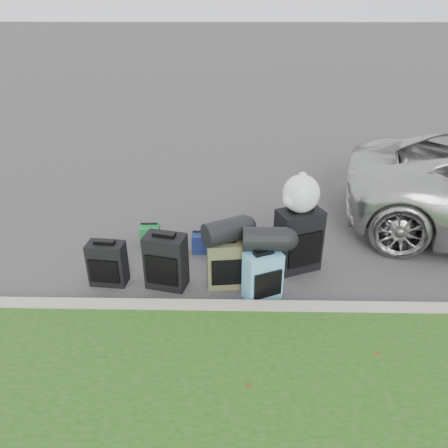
{
  "coord_description": "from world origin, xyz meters",
  "views": [
    {
      "loc": [
        0.0,
        -4.96,
        3.27
      ],
      "look_at": [
        -0.1,
        0.2,
        0.55
      ],
      "focal_mm": 35.0,
      "sensor_mm": 36.0,
      "label": 1
    }
  ],
  "objects_px": {
    "suitcase_small_black": "(108,263)",
    "tote_navy": "(201,243)",
    "suitcase_olive": "(226,263)",
    "tote_green": "(150,235)",
    "suitcase_teal": "(263,276)",
    "suitcase_large_black_right": "(298,240)",
    "suitcase_large_black_left": "(166,261)"
  },
  "relations": [
    {
      "from": "suitcase_small_black",
      "to": "tote_navy",
      "type": "relative_size",
      "value": 2.02
    },
    {
      "from": "suitcase_olive",
      "to": "tote_green",
      "type": "relative_size",
      "value": 2.02
    },
    {
      "from": "suitcase_teal",
      "to": "suitcase_large_black_right",
      "type": "height_order",
      "value": "suitcase_large_black_right"
    },
    {
      "from": "suitcase_olive",
      "to": "tote_navy",
      "type": "xyz_separation_m",
      "value": [
        -0.36,
        0.8,
        -0.17
      ]
    },
    {
      "from": "suitcase_large_black_right",
      "to": "tote_navy",
      "type": "xyz_separation_m",
      "value": [
        -1.3,
        0.4,
        -0.29
      ]
    },
    {
      "from": "suitcase_teal",
      "to": "tote_green",
      "type": "height_order",
      "value": "suitcase_teal"
    },
    {
      "from": "suitcase_olive",
      "to": "suitcase_teal",
      "type": "bearing_deg",
      "value": -36.51
    },
    {
      "from": "tote_navy",
      "to": "suitcase_teal",
      "type": "bearing_deg",
      "value": -54.55
    },
    {
      "from": "suitcase_large_black_right",
      "to": "tote_green",
      "type": "height_order",
      "value": "suitcase_large_black_right"
    },
    {
      "from": "suitcase_olive",
      "to": "tote_green",
      "type": "xyz_separation_m",
      "value": [
        -1.12,
        0.97,
        -0.16
      ]
    },
    {
      "from": "suitcase_olive",
      "to": "suitcase_small_black",
      "type": "bearing_deg",
      "value": 173.29
    },
    {
      "from": "suitcase_olive",
      "to": "suitcase_large_black_right",
      "type": "bearing_deg",
      "value": 16.85
    },
    {
      "from": "suitcase_olive",
      "to": "suitcase_large_black_right",
      "type": "distance_m",
      "value": 1.03
    },
    {
      "from": "suitcase_teal",
      "to": "tote_green",
      "type": "relative_size",
      "value": 1.98
    },
    {
      "from": "suitcase_small_black",
      "to": "suitcase_large_black_left",
      "type": "relative_size",
      "value": 0.8
    },
    {
      "from": "suitcase_teal",
      "to": "tote_navy",
      "type": "distance_m",
      "value": 1.34
    },
    {
      "from": "suitcase_large_black_right",
      "to": "suitcase_small_black",
      "type": "bearing_deg",
      "value": 166.62
    },
    {
      "from": "tote_green",
      "to": "suitcase_small_black",
      "type": "bearing_deg",
      "value": -112.61
    },
    {
      "from": "suitcase_large_black_left",
      "to": "tote_navy",
      "type": "distance_m",
      "value": 0.94
    },
    {
      "from": "suitcase_small_black",
      "to": "tote_green",
      "type": "height_order",
      "value": "suitcase_small_black"
    },
    {
      "from": "suitcase_large_black_left",
      "to": "tote_green",
      "type": "bearing_deg",
      "value": 124.06
    },
    {
      "from": "suitcase_large_black_right",
      "to": "suitcase_large_black_left",
      "type": "bearing_deg",
      "value": 171.93
    },
    {
      "from": "suitcase_large_black_right",
      "to": "suitcase_teal",
      "type": "bearing_deg",
      "value": -149.56
    },
    {
      "from": "suitcase_large_black_left",
      "to": "tote_navy",
      "type": "relative_size",
      "value": 2.52
    },
    {
      "from": "suitcase_large_black_left",
      "to": "suitcase_olive",
      "type": "relative_size",
      "value": 1.13
    },
    {
      "from": "suitcase_small_black",
      "to": "tote_navy",
      "type": "bearing_deg",
      "value": 40.7
    },
    {
      "from": "tote_green",
      "to": "tote_navy",
      "type": "bearing_deg",
      "value": -14.33
    },
    {
      "from": "suitcase_small_black",
      "to": "suitcase_teal",
      "type": "xyz_separation_m",
      "value": [
        1.92,
        -0.27,
        0.02
      ]
    },
    {
      "from": "suitcase_olive",
      "to": "tote_green",
      "type": "bearing_deg",
      "value": 132.86
    },
    {
      "from": "tote_green",
      "to": "tote_navy",
      "type": "xyz_separation_m",
      "value": [
        0.76,
        -0.17,
        -0.01
      ]
    },
    {
      "from": "suitcase_small_black",
      "to": "suitcase_large_black_right",
      "type": "distance_m",
      "value": 2.46
    },
    {
      "from": "suitcase_large_black_left",
      "to": "suitcase_olive",
      "type": "height_order",
      "value": "suitcase_large_black_left"
    }
  ]
}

